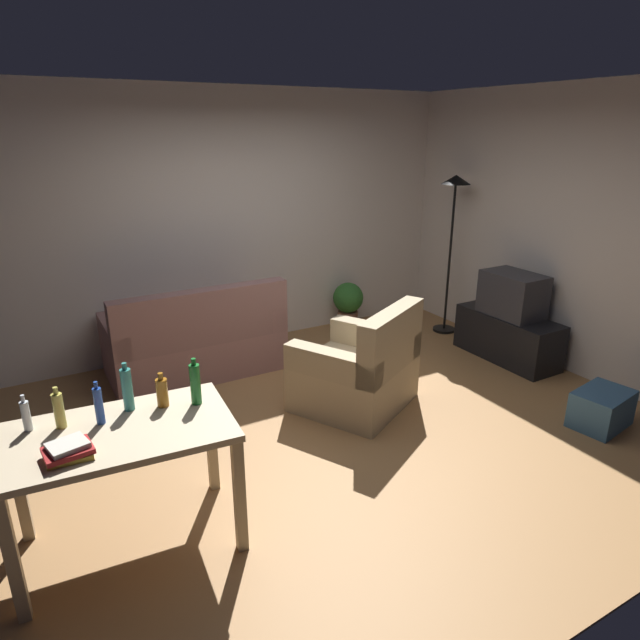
{
  "coord_description": "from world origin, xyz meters",
  "views": [
    {
      "loc": [
        -2.06,
        -3.28,
        2.3
      ],
      "look_at": [
        0.1,
        0.5,
        0.75
      ],
      "focal_mm": 30.51,
      "sensor_mm": 36.0,
      "label": 1
    }
  ],
  "objects": [
    {
      "name": "wall_right",
      "position": [
        2.6,
        0.0,
        1.35
      ],
      "size": [
        0.1,
        4.4,
        2.7
      ],
      "primitive_type": "cube",
      "color": "beige",
      "rests_on": "ground_plane"
    },
    {
      "name": "bottle_tall",
      "position": [
        -1.63,
        -0.32,
        0.89
      ],
      "size": [
        0.06,
        0.06,
        0.29
      ],
      "color": "teal",
      "rests_on": "desk"
    },
    {
      "name": "bottle_amber",
      "position": [
        -1.45,
        -0.37,
        0.85
      ],
      "size": [
        0.07,
        0.07,
        0.21
      ],
      "color": "#9E6019",
      "rests_on": "desk"
    },
    {
      "name": "wall_rear",
      "position": [
        0.0,
        2.2,
        1.35
      ],
      "size": [
        5.2,
        0.1,
        2.7
      ],
      "primitive_type": "cube",
      "color": "silver",
      "rests_on": "ground_plane"
    },
    {
      "name": "ground_plane",
      "position": [
        0.0,
        0.0,
        -0.01
      ],
      "size": [
        5.2,
        4.4,
        0.02
      ],
      "primitive_type": "cube",
      "color": "#9E7042"
    },
    {
      "name": "desk",
      "position": [
        -1.73,
        -0.52,
        0.65
      ],
      "size": [
        1.25,
        0.79,
        0.76
      ],
      "rotation": [
        0.0,
        0.0,
        -0.08
      ],
      "color": "#C6B28E",
      "rests_on": "ground_plane"
    },
    {
      "name": "torchiere_lamp",
      "position": [
        2.25,
        1.27,
        1.41
      ],
      "size": [
        0.32,
        0.32,
        1.81
      ],
      "color": "black",
      "rests_on": "ground_plane"
    },
    {
      "name": "storage_box",
      "position": [
        1.86,
        -1.02,
        0.15
      ],
      "size": [
        0.53,
        0.41,
        0.3
      ],
      "primitive_type": "cube",
      "rotation": [
        0.0,
        0.0,
        0.16
      ],
      "color": "#386084",
      "rests_on": "ground_plane"
    },
    {
      "name": "potted_plant",
      "position": [
        1.28,
        1.9,
        0.33
      ],
      "size": [
        0.36,
        0.36,
        0.57
      ],
      "color": "brown",
      "rests_on": "ground_plane"
    },
    {
      "name": "bottle_green",
      "position": [
        -1.27,
        -0.44,
        0.89
      ],
      "size": [
        0.06,
        0.06,
        0.29
      ],
      "color": "#1E722D",
      "rests_on": "desk"
    },
    {
      "name": "tv_stand",
      "position": [
        2.25,
        0.33,
        0.24
      ],
      "size": [
        0.44,
        1.1,
        0.48
      ],
      "rotation": [
        0.0,
        0.0,
        1.57
      ],
      "color": "black",
      "rests_on": "ground_plane"
    },
    {
      "name": "bottle_squat",
      "position": [
        -2.0,
        -0.34,
        0.86
      ],
      "size": [
        0.06,
        0.06,
        0.24
      ],
      "color": "#BCB24C",
      "rests_on": "desk"
    },
    {
      "name": "book_stack",
      "position": [
        -1.99,
        -0.67,
        0.8
      ],
      "size": [
        0.24,
        0.2,
        0.08
      ],
      "color": "#B7932D",
      "rests_on": "desk"
    },
    {
      "name": "bottle_clear",
      "position": [
        -2.15,
        -0.29,
        0.85
      ],
      "size": [
        0.04,
        0.04,
        0.21
      ],
      "color": "silver",
      "rests_on": "desk"
    },
    {
      "name": "armchair",
      "position": [
        0.34,
        0.24,
        0.32
      ],
      "size": [
        1.19,
        1.16,
        0.92
      ],
      "rotation": [
        0.0,
        0.0,
        3.63
      ],
      "color": "tan",
      "rests_on": "ground_plane"
    },
    {
      "name": "bottle_blue",
      "position": [
        -1.8,
        -0.4,
        0.87
      ],
      "size": [
        0.05,
        0.05,
        0.25
      ],
      "color": "#2347A3",
      "rests_on": "desk"
    },
    {
      "name": "couch",
      "position": [
        -0.67,
        1.59,
        0.31
      ],
      "size": [
        1.64,
        0.84,
        0.92
      ],
      "rotation": [
        0.0,
        0.0,
        3.14
      ],
      "color": "#996B66",
      "rests_on": "ground_plane"
    },
    {
      "name": "tv",
      "position": [
        2.25,
        0.33,
        0.7
      ],
      "size": [
        0.41,
        0.6,
        0.44
      ],
      "rotation": [
        0.0,
        0.0,
        1.57
      ],
      "color": "#2D2D33",
      "rests_on": "tv_stand"
    }
  ]
}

